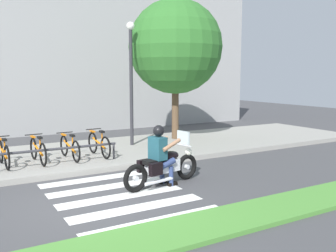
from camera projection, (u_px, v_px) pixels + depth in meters
ground_plane at (89, 202)px, 7.59m from camera, size 48.00×48.00×0.00m
grass_median at (136, 243)px, 5.66m from camera, size 24.00×1.10×0.08m
sidewalk at (44, 159)px, 11.23m from camera, size 24.00×4.40×0.15m
crosswalk_stripe_0 at (158, 221)px, 6.57m from camera, size 2.80×0.40×0.01m
crosswalk_stripe_1 at (138, 208)px, 7.26m from camera, size 2.80×0.40×0.01m
crosswalk_stripe_2 at (122, 196)px, 7.95m from camera, size 2.80×0.40×0.01m
crosswalk_stripe_3 at (108, 187)px, 8.64m from camera, size 2.80×0.40×0.01m
crosswalk_stripe_4 at (97, 179)px, 9.32m from camera, size 2.80×0.40×0.01m
motorcycle at (163, 166)px, 8.70m from camera, size 2.19×0.81×1.23m
rider at (160, 151)px, 8.60m from camera, size 0.70×0.62×1.44m
bicycle_0 at (3, 153)px, 9.89m from camera, size 0.48×1.60×0.79m
bicycle_1 at (38, 150)px, 10.33m from camera, size 0.48×1.65×0.77m
bicycle_2 at (70, 148)px, 10.76m from camera, size 0.48×1.67×0.76m
bicycle_3 at (99, 144)px, 11.20m from camera, size 0.48×1.64×0.80m
bike_rack at (59, 150)px, 10.06m from camera, size 3.24×0.07×0.49m
street_lamp at (131, 73)px, 12.75m from camera, size 0.28×0.28×4.35m
tree_near_rack at (175, 47)px, 13.96m from camera, size 3.52×3.52×5.39m
building_backdrop at (12, 55)px, 15.67m from camera, size 24.00×1.20×6.85m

